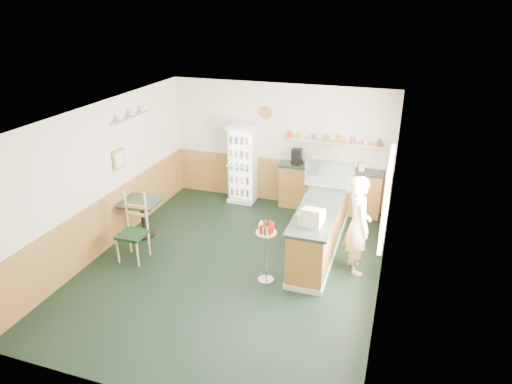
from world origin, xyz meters
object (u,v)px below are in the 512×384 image
at_px(shopkeeper, 358,225).
at_px(cafe_chair, 134,224).
at_px(display_case, 330,173).
at_px(cash_register, 312,217).
at_px(drinks_fridge, 243,163).
at_px(cafe_table, 142,211).
at_px(condiment_stand, 266,242).

bearing_deg(shopkeeper, cafe_chair, 77.61).
distance_m(display_case, cash_register, 1.67).
height_order(drinks_fridge, display_case, drinks_fridge).
bearing_deg(shopkeeper, cafe_table, 66.98).
bearing_deg(condiment_stand, cafe_table, 165.36).
xyz_separation_m(drinks_fridge, condiment_stand, (1.48, -2.98, -0.18)).
bearing_deg(display_case, cash_register, -90.00).
bearing_deg(shopkeeper, drinks_fridge, 28.29).
bearing_deg(drinks_fridge, cafe_chair, -108.27).
distance_m(condiment_stand, cafe_table, 2.84).
bearing_deg(cafe_table, condiment_stand, -14.64).
relative_size(display_case, cafe_chair, 0.73).
relative_size(drinks_fridge, cash_register, 4.78).
bearing_deg(shopkeeper, cash_register, 98.12).
distance_m(cafe_table, cafe_chair, 0.78).
xyz_separation_m(drinks_fridge, cafe_chair, (-0.98, -2.97, -0.25)).
distance_m(shopkeeper, cafe_table, 4.11).
distance_m(cash_register, shopkeeper, 0.86).
bearing_deg(cafe_chair, cafe_table, 110.50).
distance_m(drinks_fridge, display_case, 2.37).
relative_size(drinks_fridge, cafe_chair, 1.45).
bearing_deg(condiment_stand, drinks_fridge, 116.37).
bearing_deg(cash_register, cafe_table, 178.96).
height_order(drinks_fridge, cafe_table, drinks_fridge).
bearing_deg(drinks_fridge, condiment_stand, -63.63).
distance_m(display_case, cafe_chair, 3.75).
xyz_separation_m(cash_register, condiment_stand, (-0.66, -0.34, -0.39)).
bearing_deg(cash_register, condiment_stand, -147.31).
height_order(cash_register, condiment_stand, cash_register).
xyz_separation_m(display_case, cash_register, (0.00, -1.66, -0.15)).
distance_m(drinks_fridge, condiment_stand, 3.33).
height_order(cash_register, cafe_table, cash_register).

